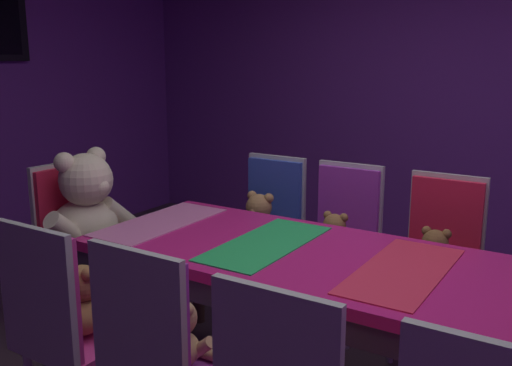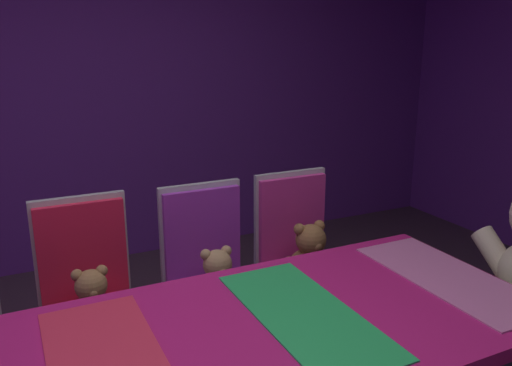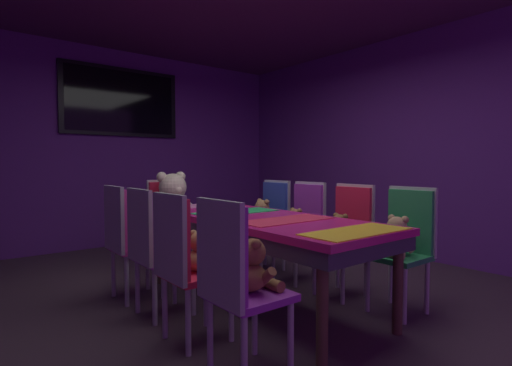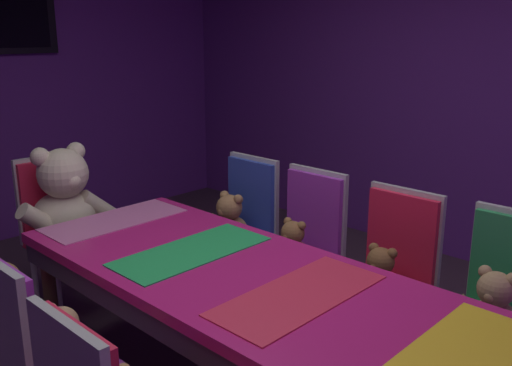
{
  "view_description": "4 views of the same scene",
  "coord_description": "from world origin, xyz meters",
  "px_view_note": "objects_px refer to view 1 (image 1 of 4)",
  "views": [
    {
      "loc": [
        -2.19,
        -1.0,
        1.6
      ],
      "look_at": [
        -0.03,
        0.37,
        1.04
      ],
      "focal_mm": 40.09,
      "sensor_mm": 36.0,
      "label": 1
    },
    {
      "loc": [
        1.36,
        -0.52,
        1.64
      ],
      "look_at": [
        -0.25,
        0.26,
        1.15
      ],
      "focal_mm": 36.64,
      "sensor_mm": 36.0,
      "label": 2
    },
    {
      "loc": [
        -2.06,
        -2.55,
        1.17
      ],
      "look_at": [
        0.05,
        0.1,
        1.01
      ],
      "focal_mm": 27.96,
      "sensor_mm": 36.0,
      "label": 3
    },
    {
      "loc": [
        -1.57,
        -1.6,
        1.75
      ],
      "look_at": [
        0.2,
        0.1,
        1.08
      ],
      "focal_mm": 39.28,
      "sensor_mm": 36.0,
      "label": 4
    }
  ],
  "objects_px": {
    "chair_left_2": "(155,348)",
    "teddy_right_3": "(258,222)",
    "chair_left_3": "(56,316)",
    "throne_chair": "(71,227)",
    "teddy_left_3": "(85,304)",
    "teddy_left_2": "(181,337)",
    "king_teddy_bear": "(89,211)",
    "chair_right_2": "(344,229)",
    "teddy_right_1": "(434,258)",
    "chair_right_1": "(441,247)",
    "chair_right_3": "(271,217)",
    "teddy_right_2": "(334,239)",
    "banquet_table": "(329,275)"
  },
  "relations": [
    {
      "from": "chair_left_3",
      "to": "teddy_right_2",
      "type": "bearing_deg",
      "value": -17.67
    },
    {
      "from": "teddy_left_3",
      "to": "teddy_left_2",
      "type": "bearing_deg",
      "value": -88.58
    },
    {
      "from": "chair_left_3",
      "to": "teddy_left_3",
      "type": "xyz_separation_m",
      "value": [
        0.15,
        0.0,
        -0.0
      ]
    },
    {
      "from": "teddy_left_2",
      "to": "chair_right_3",
      "type": "relative_size",
      "value": 0.29
    },
    {
      "from": "teddy_left_2",
      "to": "banquet_table",
      "type": "bearing_deg",
      "value": -22.6
    },
    {
      "from": "teddy_right_3",
      "to": "chair_right_1",
      "type": "bearing_deg",
      "value": 97.4
    },
    {
      "from": "chair_right_3",
      "to": "throne_chair",
      "type": "bearing_deg",
      "value": -47.21
    },
    {
      "from": "chair_right_2",
      "to": "teddy_left_2",
      "type": "bearing_deg",
      "value": 0.51
    },
    {
      "from": "chair_left_3",
      "to": "teddy_left_3",
      "type": "height_order",
      "value": "chair_left_3"
    },
    {
      "from": "teddy_left_3",
      "to": "teddy_right_1",
      "type": "bearing_deg",
      "value": -37.69
    },
    {
      "from": "teddy_right_3",
      "to": "king_teddy_bear",
      "type": "relative_size",
      "value": 0.53
    },
    {
      "from": "teddy_right_1",
      "to": "king_teddy_bear",
      "type": "distance_m",
      "value": 1.95
    },
    {
      "from": "chair_left_3",
      "to": "chair_right_3",
      "type": "relative_size",
      "value": 1.0
    },
    {
      "from": "chair_left_2",
      "to": "chair_right_1",
      "type": "height_order",
      "value": "same"
    },
    {
      "from": "chair_right_1",
      "to": "throne_chair",
      "type": "bearing_deg",
      "value": -67.33
    },
    {
      "from": "chair_left_3",
      "to": "king_teddy_bear",
      "type": "xyz_separation_m",
      "value": [
        0.84,
        0.75,
        0.13
      ]
    },
    {
      "from": "chair_left_2",
      "to": "chair_right_1",
      "type": "relative_size",
      "value": 1.0
    },
    {
      "from": "banquet_table",
      "to": "teddy_left_2",
      "type": "xyz_separation_m",
      "value": [
        -0.69,
        0.29,
        -0.08
      ]
    },
    {
      "from": "teddy_left_2",
      "to": "teddy_left_3",
      "type": "distance_m",
      "value": 0.51
    },
    {
      "from": "chair_right_2",
      "to": "king_teddy_bear",
      "type": "xyz_separation_m",
      "value": [
        -0.84,
        1.24,
        0.13
      ]
    },
    {
      "from": "chair_left_2",
      "to": "chair_left_3",
      "type": "xyz_separation_m",
      "value": [
        -0.02,
        0.51,
        0.0
      ]
    },
    {
      "from": "chair_left_3",
      "to": "teddy_right_2",
      "type": "xyz_separation_m",
      "value": [
        1.55,
        -0.49,
        -0.02
      ]
    },
    {
      "from": "teddy_right_2",
      "to": "chair_left_2",
      "type": "bearing_deg",
      "value": 0.51
    },
    {
      "from": "chair_left_3",
      "to": "teddy_left_2",
      "type": "bearing_deg",
      "value": -72.65
    },
    {
      "from": "chair_left_3",
      "to": "throne_chair",
      "type": "distance_m",
      "value": 1.24
    },
    {
      "from": "chair_left_2",
      "to": "chair_right_3",
      "type": "xyz_separation_m",
      "value": [
        1.66,
        0.52,
        0.0
      ]
    },
    {
      "from": "teddy_left_3",
      "to": "teddy_right_1",
      "type": "xyz_separation_m",
      "value": [
        1.38,
        -1.07,
        -0.01
      ]
    },
    {
      "from": "banquet_table",
      "to": "throne_chair",
      "type": "relative_size",
      "value": 2.36
    },
    {
      "from": "teddy_right_1",
      "to": "teddy_right_2",
      "type": "bearing_deg",
      "value": -91.6
    },
    {
      "from": "chair_right_1",
      "to": "king_teddy_bear",
      "type": "height_order",
      "value": "king_teddy_bear"
    },
    {
      "from": "teddy_left_2",
      "to": "teddy_right_2",
      "type": "relative_size",
      "value": 1.0
    },
    {
      "from": "chair_right_1",
      "to": "throne_chair",
      "type": "relative_size",
      "value": 1.0
    },
    {
      "from": "teddy_right_1",
      "to": "throne_chair",
      "type": "relative_size",
      "value": 0.3
    },
    {
      "from": "teddy_left_2",
      "to": "king_teddy_bear",
      "type": "bearing_deg",
      "value": 61.25
    },
    {
      "from": "chair_left_2",
      "to": "teddy_right_2",
      "type": "height_order",
      "value": "chair_left_2"
    },
    {
      "from": "teddy_left_2",
      "to": "teddy_right_2",
      "type": "xyz_separation_m",
      "value": [
        1.39,
        0.01,
        -0.0
      ]
    },
    {
      "from": "teddy_right_2",
      "to": "chair_right_2",
      "type": "bearing_deg",
      "value": -180.0
    },
    {
      "from": "teddy_left_3",
      "to": "teddy_right_2",
      "type": "bearing_deg",
      "value": -19.37
    },
    {
      "from": "teddy_left_3",
      "to": "throne_chair",
      "type": "xyz_separation_m",
      "value": [
        0.7,
        0.91,
        0.0
      ]
    },
    {
      "from": "chair_left_2",
      "to": "teddy_right_3",
      "type": "bearing_deg",
      "value": 18.85
    },
    {
      "from": "teddy_left_2",
      "to": "chair_right_2",
      "type": "relative_size",
      "value": 0.29
    },
    {
      "from": "banquet_table",
      "to": "chair_left_3",
      "type": "distance_m",
      "value": 1.16
    },
    {
      "from": "teddy_right_3",
      "to": "king_teddy_bear",
      "type": "xyz_separation_m",
      "value": [
        -0.69,
        0.73,
        0.12
      ]
    },
    {
      "from": "banquet_table",
      "to": "teddy_right_3",
      "type": "bearing_deg",
      "value": 49.44
    },
    {
      "from": "teddy_left_2",
      "to": "chair_left_3",
      "type": "xyz_separation_m",
      "value": [
        -0.16,
        0.51,
        0.02
      ]
    },
    {
      "from": "teddy_right_2",
      "to": "king_teddy_bear",
      "type": "relative_size",
      "value": 0.44
    },
    {
      "from": "banquet_table",
      "to": "teddy_right_2",
      "type": "distance_m",
      "value": 0.77
    },
    {
      "from": "chair_right_2",
      "to": "teddy_right_3",
      "type": "xyz_separation_m",
      "value": [
        -0.16,
        0.5,
        0.0
      ]
    },
    {
      "from": "teddy_right_1",
      "to": "teddy_right_3",
      "type": "distance_m",
      "value": 1.08
    },
    {
      "from": "chair_right_1",
      "to": "teddy_left_3",
      "type": "bearing_deg",
      "value": -35.0
    }
  ]
}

